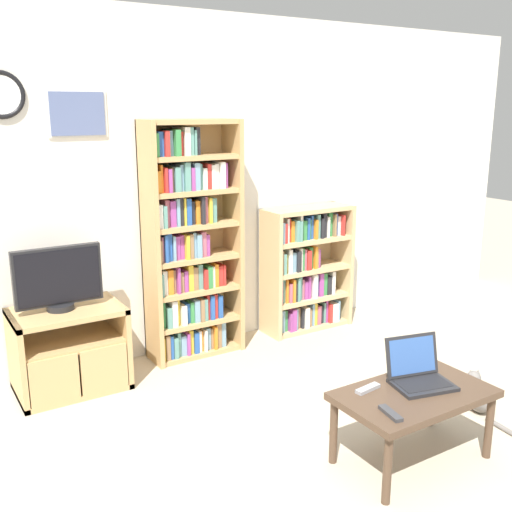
% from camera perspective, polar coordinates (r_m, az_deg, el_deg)
% --- Properties ---
extents(ground_plane, '(18.00, 18.00, 0.00)m').
position_cam_1_polar(ground_plane, '(3.36, 12.05, -20.85)').
color(ground_plane, '#BCAD93').
extents(wall_back, '(7.18, 0.09, 2.60)m').
position_cam_1_polar(wall_back, '(4.69, -6.84, 6.61)').
color(wall_back, silver).
rests_on(wall_back, ground_plane).
extents(tv_stand, '(0.73, 0.49, 0.58)m').
position_cam_1_polar(tv_stand, '(4.33, -17.30, -8.48)').
color(tv_stand, tan).
rests_on(tv_stand, ground_plane).
extents(television, '(0.57, 0.18, 0.43)m').
position_cam_1_polar(television, '(4.18, -18.32, -2.08)').
color(television, black).
rests_on(television, tv_stand).
extents(bookshelf_tall, '(0.73, 0.30, 1.82)m').
position_cam_1_polar(bookshelf_tall, '(4.58, -6.50, 1.04)').
color(bookshelf_tall, tan).
rests_on(bookshelf_tall, ground_plane).
extents(bookshelf_short, '(0.80, 0.31, 1.08)m').
position_cam_1_polar(bookshelf_short, '(5.21, 4.49, -1.36)').
color(bookshelf_short, tan).
rests_on(bookshelf_short, ground_plane).
extents(coffee_table, '(0.85, 0.50, 0.41)m').
position_cam_1_polar(coffee_table, '(3.44, 14.81, -13.11)').
color(coffee_table, '#4C3828').
rests_on(coffee_table, ground_plane).
extents(laptop, '(0.37, 0.34, 0.25)m').
position_cam_1_polar(laptop, '(3.49, 15.19, -10.65)').
color(laptop, '#232326').
rests_on(laptop, coffee_table).
extents(remote_near_laptop, '(0.16, 0.06, 0.02)m').
position_cam_1_polar(remote_near_laptop, '(3.37, 10.61, -12.31)').
color(remote_near_laptop, '#99999E').
rests_on(remote_near_laptop, coffee_table).
extents(remote_far_from_laptop, '(0.07, 0.17, 0.02)m').
position_cam_1_polar(remote_far_from_laptop, '(3.15, 12.66, -14.39)').
color(remote_far_from_laptop, '#38383A').
rests_on(remote_far_from_laptop, coffee_table).
extents(cat, '(0.27, 0.55, 0.24)m').
position_cam_1_polar(cat, '(4.21, 20.34, -12.22)').
color(cat, slate).
rests_on(cat, ground_plane).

